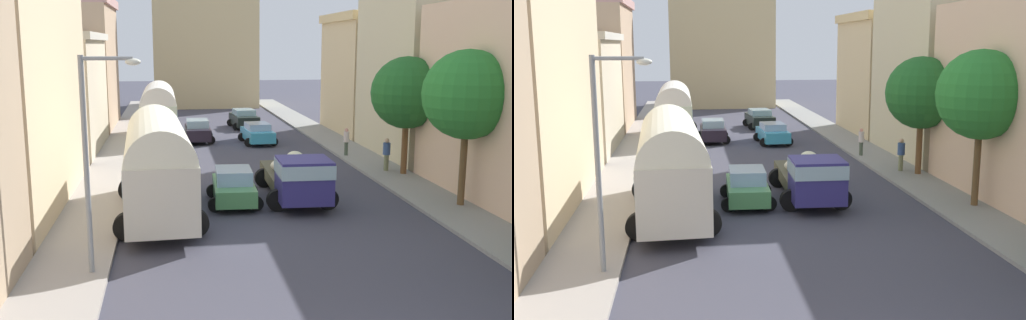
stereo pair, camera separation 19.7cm
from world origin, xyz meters
TOP-DOWN VIEW (x-y plane):
  - ground_plane at (0.00, 27.00)m, footprint 154.00×154.00m
  - sidewalk_left at (-7.25, 27.00)m, footprint 2.50×70.00m
  - sidewalk_right at (7.25, 27.00)m, footprint 2.50×70.00m
  - building_left_2 at (-11.09, 29.16)m, footprint 5.69×10.41m
  - building_left_3 at (-10.72, 40.42)m, footprint 4.89×10.72m
  - building_right_2 at (10.51, 24.37)m, footprint 4.43×9.54m
  - building_right_3 at (10.99, 34.08)m, footprint 5.47×9.14m
  - distant_church at (0.00, 56.26)m, footprint 11.04×7.16m
  - parked_bus_0 at (-4.60, 13.01)m, footprint 3.61×9.15m
  - parked_bus_1 at (-4.82, 33.05)m, footprint 3.34×8.75m
  - cargo_truck_0 at (1.29, 14.38)m, footprint 3.12×7.19m
  - car_0 at (1.91, 30.18)m, footprint 2.46×4.02m
  - car_1 at (1.97, 38.17)m, footprint 2.59×4.28m
  - car_2 at (-1.45, 14.50)m, footprint 2.39×3.83m
  - car_3 at (-2.14, 31.59)m, footprint 2.29×3.99m
  - pedestrian_1 at (6.46, 24.27)m, footprint 0.43×0.43m
  - pedestrian_2 at (7.26, 19.61)m, footprint 0.41×0.41m
  - streetlamp_near at (-6.27, 6.96)m, footprint 1.73×0.28m
  - roadside_tree_1 at (7.90, 12.50)m, footprint 3.66×3.66m
  - roadside_tree_2 at (7.90, 18.77)m, footprint 3.67×3.67m

SIDE VIEW (x-z plane):
  - ground_plane at x=0.00m, z-range 0.00..0.00m
  - sidewalk_left at x=-7.25m, z-range 0.00..0.14m
  - sidewalk_right at x=7.25m, z-range 0.00..0.14m
  - car_0 at x=1.91m, z-range 0.02..1.45m
  - car_2 at x=-1.45m, z-range 0.00..1.54m
  - car_1 at x=1.97m, z-range 0.02..1.55m
  - car_3 at x=-2.14m, z-range 0.01..1.57m
  - pedestrian_1 at x=6.46m, z-range 0.13..1.92m
  - pedestrian_2 at x=7.26m, z-range 0.13..2.00m
  - cargo_truck_0 at x=1.29m, z-range 0.07..2.26m
  - parked_bus_1 at x=-4.82m, z-range 0.20..4.19m
  - parked_bus_0 at x=-4.60m, z-range 0.20..4.26m
  - building_left_2 at x=-11.09m, z-range 0.02..7.48m
  - streetlamp_near at x=-6.27m, z-range 0.63..7.10m
  - roadside_tree_2 at x=7.90m, z-range 1.23..7.41m
  - building_right_3 at x=10.99m, z-range 0.03..9.05m
  - roadside_tree_1 at x=7.90m, z-range 1.44..8.03m
  - building_left_3 at x=-10.72m, z-range 0.03..10.42m
  - building_right_2 at x=10.51m, z-range 0.03..12.72m
  - distant_church at x=0.00m, z-range -3.22..16.85m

